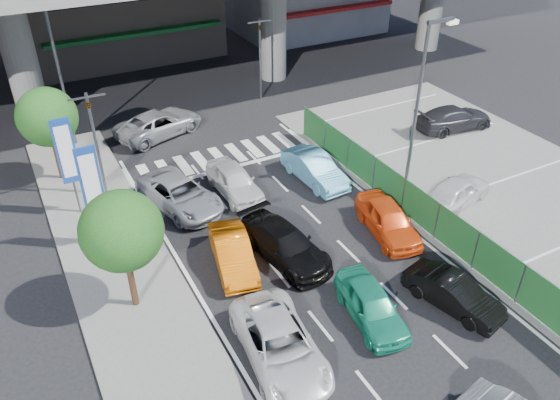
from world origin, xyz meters
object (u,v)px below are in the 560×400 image
street_lamp_left (60,61)px  crossing_wagon_silver (159,124)px  traffic_light_left (91,120)px  signboard_far (67,154)px  street_lamp_right (422,93)px  sedan_black_mid (285,244)px  sedan_white_mid_left (280,344)px  hatch_black_mid_right (454,293)px  taxi_orange_right (388,220)px  wagon_silver_front_left (180,194)px  parked_sedan_dgrey (454,118)px  signboard_near (92,185)px  traffic_light_right (260,39)px  tree_far (47,117)px  kei_truck_front_right (314,169)px  taxi_orange_left (233,253)px  sedan_white_front_mid (234,181)px  taxi_teal_mid (371,305)px  traffic_cone (410,195)px  tree_near (122,231)px  parked_sedan_white (456,191)px

street_lamp_left → crossing_wagon_silver: 6.04m
traffic_light_left → signboard_far: (-1.40, -1.01, -0.87)m
street_lamp_right → sedan_black_mid: (-8.06, -2.09, -4.10)m
sedan_white_mid_left → hatch_black_mid_right: bearing=-0.5°
street_lamp_left → taxi_orange_right: 18.31m
wagon_silver_front_left → parked_sedan_dgrey: parked_sedan_dgrey is taller
hatch_black_mid_right → sedan_white_mid_left: bearing=158.5°
signboard_near → crossing_wagon_silver: (5.24, 8.99, -2.35)m
crossing_wagon_silver → traffic_light_right: bearing=-93.2°
tree_far → parked_sedan_dgrey: 21.88m
kei_truck_front_right → taxi_orange_left: bearing=-150.5°
traffic_light_left → kei_truck_front_right: 10.59m
sedan_black_mid → taxi_orange_right: size_ratio=1.14×
sedan_black_mid → sedan_white_front_mid: bearing=78.5°
street_lamp_left → sedan_black_mid: street_lamp_left is taller
tree_far → taxi_teal_mid: 17.20m
wagon_silver_front_left → parked_sedan_dgrey: bearing=-14.1°
hatch_black_mid_right → sedan_black_mid: 6.65m
signboard_near → sedan_white_mid_left: signboard_near is taller
traffic_cone → hatch_black_mid_right: bearing=-116.3°
traffic_light_right → crossing_wagon_silver: size_ratio=1.02×
signboard_far → kei_truck_front_right: (10.84, -2.52, -2.37)m
signboard_near → sedan_black_mid: (6.31, -4.09, -2.40)m
signboard_far → sedan_black_mid: (6.71, -7.09, -2.40)m
hatch_black_mid_right → taxi_orange_right: 4.72m
sedan_white_mid_left → crossing_wagon_silver: bearing=91.2°
signboard_near → tree_near: (0.20, -3.99, 0.32)m
traffic_light_left → sedan_white_mid_left: bearing=-78.0°
street_lamp_right → crossing_wagon_silver: size_ratio=1.56×
hatch_black_mid_right → tree_far: bearing=109.8°
signboard_far → tree_near: tree_near is taller
taxi_orange_right → tree_near: bearing=-172.8°
taxi_orange_right → traffic_cone: (2.36, 1.39, -0.29)m
taxi_orange_left → taxi_teal_mid: bearing=-45.8°
crossing_wagon_silver → traffic_cone: crossing_wagon_silver is taller
traffic_light_right → parked_sedan_white: 15.94m
wagon_silver_front_left → taxi_teal_mid: bearing=-85.1°
street_lamp_right → hatch_black_mid_right: (-4.04, -7.39, -4.16)m
signboard_far → hatch_black_mid_right: (10.74, -12.38, -2.46)m
kei_truck_front_right → street_lamp_left: bearing=131.5°
street_lamp_left → tree_far: 4.04m
signboard_far → sedan_white_front_mid: 7.49m
street_lamp_right → crossing_wagon_silver: 14.85m
signboard_far → taxi_orange_left: signboard_far is taller
street_lamp_left → sedan_white_mid_left: (2.81, -18.60, -4.11)m
parked_sedan_dgrey → traffic_light_left: bearing=88.3°
tree_near → kei_truck_front_right: 11.50m
street_lamp_left → kei_truck_front_right: bearing=-44.9°
tree_near → traffic_cone: tree_near is taller
tree_near → parked_sedan_dgrey: 21.27m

